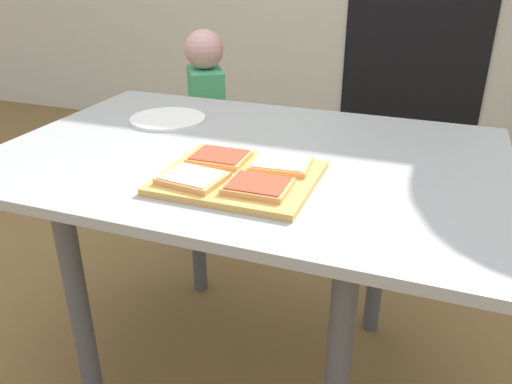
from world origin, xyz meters
TOP-DOWN VIEW (x-y plane):
  - ground_plane at (0.00, 0.00)m, footprint 16.00×16.00m
  - dining_table at (0.00, 0.00)m, footprint 1.34×0.92m
  - cutting_board at (0.05, -0.18)m, footprint 0.36×0.31m
  - pizza_slice_far_left at (-0.03, -0.12)m, footprint 0.14×0.12m
  - pizza_slice_near_right at (0.12, -0.24)m, footprint 0.14×0.12m
  - pizza_slice_far_right at (0.13, -0.10)m, footprint 0.15×0.13m
  - pizza_slice_near_left at (-0.03, -0.25)m, footprint 0.15×0.13m
  - plate_white_left at (-0.34, 0.17)m, footprint 0.24×0.24m
  - child_left at (-0.51, 0.81)m, footprint 0.25×0.28m

SIDE VIEW (x-z plane):
  - ground_plane at x=0.00m, z-range 0.00..0.00m
  - child_left at x=-0.51m, z-range 0.07..1.02m
  - dining_table at x=0.00m, z-range 0.28..1.05m
  - plate_white_left at x=-0.34m, z-range 0.76..0.77m
  - cutting_board at x=0.05m, z-range 0.76..0.78m
  - pizza_slice_far_left at x=-0.03m, z-range 0.78..0.80m
  - pizza_slice_near_right at x=0.12m, z-range 0.78..0.80m
  - pizza_slice_far_right at x=0.13m, z-range 0.78..0.80m
  - pizza_slice_near_left at x=-0.03m, z-range 0.78..0.80m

